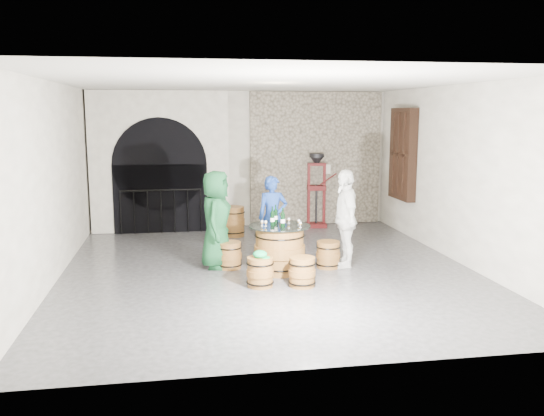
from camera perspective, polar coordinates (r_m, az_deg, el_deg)
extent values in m
plane|color=#2F2F31|center=(10.10, -0.40, -6.07)|extent=(8.00, 8.00, 0.00)
plane|color=silver|center=(13.74, -3.04, 4.83)|extent=(8.00, 0.00, 8.00)
plane|color=silver|center=(5.92, 5.66, -1.31)|extent=(8.00, 0.00, 8.00)
plane|color=silver|center=(9.88, -20.92, 2.42)|extent=(0.00, 8.00, 8.00)
plane|color=silver|center=(10.90, 18.10, 3.18)|extent=(0.00, 8.00, 8.00)
plane|color=beige|center=(9.75, -0.43, 12.38)|extent=(8.00, 8.00, 0.00)
cube|color=gray|center=(14.00, 4.36, 4.90)|extent=(3.20, 0.12, 3.18)
cube|color=silver|center=(13.41, -11.03, 4.56)|extent=(3.10, 0.50, 3.18)
cube|color=black|center=(13.24, -10.95, 0.90)|extent=(2.10, 0.03, 1.55)
cylinder|color=black|center=(13.15, -11.06, 4.24)|extent=(2.10, 0.03, 2.10)
cylinder|color=black|center=(13.15, -10.99, 1.75)|extent=(1.79, 0.04, 0.04)
cylinder|color=black|center=(13.28, -14.77, -0.46)|extent=(0.02, 0.02, 0.98)
cylinder|color=black|center=(13.25, -13.49, -0.43)|extent=(0.02, 0.02, 0.98)
cylinder|color=black|center=(13.24, -12.21, -0.39)|extent=(0.02, 0.02, 0.98)
cylinder|color=black|center=(13.22, -10.92, -0.36)|extent=(0.02, 0.02, 0.98)
cylinder|color=black|center=(13.22, -9.63, -0.32)|extent=(0.02, 0.02, 0.98)
cylinder|color=black|center=(13.22, -8.34, -0.29)|extent=(0.02, 0.02, 0.98)
cylinder|color=black|center=(13.23, -7.06, -0.25)|extent=(0.02, 0.02, 0.98)
cube|color=black|center=(13.01, 12.84, 5.23)|extent=(0.20, 1.10, 2.00)
cube|color=black|center=(12.99, 12.64, 5.24)|extent=(0.06, 0.88, 1.76)
cube|color=black|center=(13.00, 12.76, 5.23)|extent=(0.22, 0.92, 0.06)
cube|color=black|center=(12.74, 13.25, 5.13)|extent=(0.22, 0.06, 1.80)
cube|color=black|center=(13.00, 12.76, 5.23)|extent=(0.22, 0.06, 1.80)
cube|color=black|center=(13.27, 12.29, 5.33)|extent=(0.22, 0.06, 1.80)
cylinder|color=brown|center=(9.84, 0.75, -4.17)|extent=(0.81, 0.81, 0.77)
cylinder|color=brown|center=(9.84, 0.75, -4.17)|extent=(0.87, 0.87, 0.17)
torus|color=black|center=(9.90, 0.75, -5.65)|extent=(0.87, 0.87, 0.02)
torus|color=black|center=(9.78, 0.76, -2.69)|extent=(0.87, 0.87, 0.02)
cylinder|color=brown|center=(9.75, 0.76, -1.92)|extent=(0.83, 0.83, 0.02)
cylinder|color=black|center=(9.75, 0.76, -1.78)|extent=(1.06, 1.06, 0.01)
cylinder|color=brown|center=(10.13, -4.23, -4.73)|extent=(0.40, 0.40, 0.45)
cylinder|color=brown|center=(10.13, -4.23, -4.73)|extent=(0.43, 0.43, 0.10)
torus|color=black|center=(10.17, -4.21, -5.57)|extent=(0.44, 0.44, 0.02)
torus|color=black|center=(10.09, -4.24, -3.89)|extent=(0.44, 0.44, 0.02)
cylinder|color=brown|center=(10.07, -4.24, -3.44)|extent=(0.41, 0.41, 0.02)
cylinder|color=brown|center=(10.75, 0.14, -3.88)|extent=(0.40, 0.40, 0.45)
cylinder|color=brown|center=(10.75, 0.14, -3.88)|extent=(0.43, 0.43, 0.10)
torus|color=black|center=(10.78, 0.14, -4.67)|extent=(0.44, 0.44, 0.02)
torus|color=black|center=(10.71, 0.14, -3.08)|extent=(0.44, 0.44, 0.02)
cylinder|color=brown|center=(10.70, 0.14, -2.66)|extent=(0.41, 0.41, 0.02)
cylinder|color=brown|center=(10.19, 5.58, -4.66)|extent=(0.40, 0.40, 0.45)
cylinder|color=brown|center=(10.19, 5.58, -4.66)|extent=(0.43, 0.43, 0.10)
torus|color=black|center=(10.23, 5.57, -5.49)|extent=(0.44, 0.44, 0.02)
torus|color=black|center=(10.16, 5.60, -3.83)|extent=(0.44, 0.44, 0.02)
cylinder|color=brown|center=(10.14, 5.61, -3.37)|extent=(0.41, 0.41, 0.02)
cylinder|color=brown|center=(9.08, 2.99, -6.39)|extent=(0.40, 0.40, 0.45)
cylinder|color=brown|center=(9.08, 2.99, -6.39)|extent=(0.43, 0.43, 0.10)
torus|color=black|center=(9.12, 2.99, -7.32)|extent=(0.44, 0.44, 0.02)
torus|color=black|center=(9.04, 3.00, -5.46)|extent=(0.44, 0.44, 0.02)
cylinder|color=brown|center=(9.02, 3.01, -4.96)|extent=(0.41, 0.41, 0.02)
cylinder|color=brown|center=(9.06, -1.19, -6.42)|extent=(0.40, 0.40, 0.45)
cylinder|color=brown|center=(9.06, -1.19, -6.42)|extent=(0.43, 0.43, 0.10)
torus|color=black|center=(9.10, -1.19, -7.34)|extent=(0.44, 0.44, 0.02)
torus|color=black|center=(9.02, -1.20, -5.48)|extent=(0.44, 0.44, 0.02)
cylinder|color=brown|center=(9.00, -1.20, -4.98)|extent=(0.41, 0.41, 0.02)
ellipsoid|color=#0C8A44|center=(8.98, -1.20, -4.60)|extent=(0.22, 0.22, 0.12)
cylinder|color=#0C8A44|center=(8.98, -0.66, -4.93)|extent=(0.14, 0.14, 0.01)
imported|color=#134322|center=(10.07, -5.55, -1.15)|extent=(0.73, 0.95, 1.71)
imported|color=navy|center=(10.75, 0.06, -0.90)|extent=(0.57, 0.39, 1.54)
imported|color=silver|center=(10.19, 7.26, -1.02)|extent=(0.48, 1.04, 1.73)
cylinder|color=black|center=(9.72, 0.05, -1.10)|extent=(0.07, 0.07, 0.22)
cylinder|color=white|center=(9.72, 0.05, -1.16)|extent=(0.08, 0.08, 0.06)
cone|color=black|center=(9.70, 0.05, -0.37)|extent=(0.07, 0.07, 0.05)
cylinder|color=black|center=(9.69, 0.05, -0.05)|extent=(0.03, 0.03, 0.07)
cylinder|color=black|center=(9.60, 1.08, -1.23)|extent=(0.07, 0.07, 0.22)
cylinder|color=white|center=(9.60, 1.08, -1.29)|extent=(0.08, 0.08, 0.06)
cone|color=black|center=(9.58, 1.08, -0.50)|extent=(0.07, 0.07, 0.05)
cylinder|color=black|center=(9.57, 1.08, -0.17)|extent=(0.03, 0.03, 0.07)
cylinder|color=black|center=(9.91, 0.36, -0.90)|extent=(0.07, 0.07, 0.22)
cylinder|color=white|center=(9.91, 0.36, -0.95)|extent=(0.08, 0.08, 0.06)
cone|color=black|center=(9.89, 0.37, -0.18)|extent=(0.07, 0.07, 0.05)
cylinder|color=black|center=(9.88, 0.37, 0.13)|extent=(0.03, 0.03, 0.07)
cylinder|color=brown|center=(12.71, -3.80, -1.38)|extent=(0.45, 0.45, 0.64)
cylinder|color=brown|center=(12.71, -3.80, -1.38)|extent=(0.49, 0.49, 0.14)
torus|color=black|center=(12.76, -3.79, -2.34)|extent=(0.50, 0.50, 0.02)
torus|color=black|center=(12.68, -3.81, -0.41)|extent=(0.50, 0.50, 0.02)
cylinder|color=brown|center=(12.66, -3.82, 0.09)|extent=(0.46, 0.46, 0.02)
cube|color=#490D0C|center=(13.80, 4.38, -1.68)|extent=(0.52, 0.44, 0.09)
cube|color=#490D0C|center=(13.66, 4.43, 2.01)|extent=(0.46, 0.33, 0.11)
cube|color=#490D0C|center=(13.60, 4.45, 4.32)|extent=(0.44, 0.16, 0.06)
cylinder|color=black|center=(13.71, 4.40, 0.40)|extent=(0.05, 0.05, 0.92)
cylinder|color=black|center=(13.58, 4.47, 5.22)|extent=(0.35, 0.35, 0.08)
cone|color=black|center=(13.59, 4.46, 4.75)|extent=(0.35, 0.35, 0.18)
cube|color=#490D0C|center=(13.66, 3.65, 1.35)|extent=(0.07, 0.07, 1.48)
cube|color=#490D0C|center=(13.70, 5.18, 1.36)|extent=(0.07, 0.07, 1.48)
cylinder|color=#490D0C|center=(13.63, 5.61, 2.88)|extent=(0.40, 0.08, 0.29)
cube|color=silver|center=(14.00, 5.42, 3.86)|extent=(0.18, 0.10, 0.22)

